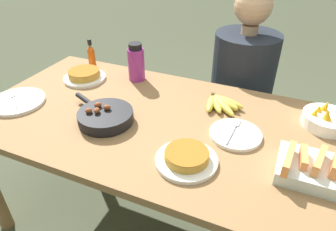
{
  "coord_description": "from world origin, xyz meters",
  "views": [
    {
      "loc": [
        0.43,
        -1.0,
        1.45
      ],
      "look_at": [
        0.0,
        0.0,
        0.73
      ],
      "focal_mm": 32.0,
      "sensor_mm": 36.0,
      "label": 1
    }
  ],
  "objects_px": {
    "hot_sauce_bottle": "(91,55)",
    "empty_plate_far_left": "(235,134)",
    "melon_tray": "(322,171)",
    "frittata_plate_side": "(187,158)",
    "skillet": "(105,116)",
    "water_bottle": "(136,63)",
    "banana_bunch": "(221,103)",
    "empty_plate_near_front": "(17,102)",
    "person_figure": "(239,102)",
    "fruit_bowl_mango": "(327,119)",
    "frittata_plate_center": "(84,76)"
  },
  "relations": [
    {
      "from": "empty_plate_near_front",
      "to": "person_figure",
      "type": "distance_m",
      "value": 1.28
    },
    {
      "from": "melon_tray",
      "to": "skillet",
      "type": "height_order",
      "value": "melon_tray"
    },
    {
      "from": "melon_tray",
      "to": "banana_bunch",
      "type": "bearing_deg",
      "value": 143.55
    },
    {
      "from": "person_figure",
      "to": "fruit_bowl_mango",
      "type": "bearing_deg",
      "value": -45.83
    },
    {
      "from": "empty_plate_far_left",
      "to": "skillet",
      "type": "bearing_deg",
      "value": -167.45
    },
    {
      "from": "fruit_bowl_mango",
      "to": "water_bottle",
      "type": "height_order",
      "value": "water_bottle"
    },
    {
      "from": "empty_plate_far_left",
      "to": "fruit_bowl_mango",
      "type": "height_order",
      "value": "fruit_bowl_mango"
    },
    {
      "from": "skillet",
      "to": "frittata_plate_center",
      "type": "distance_m",
      "value": 0.45
    },
    {
      "from": "skillet",
      "to": "fruit_bowl_mango",
      "type": "relative_size",
      "value": 1.7
    },
    {
      "from": "water_bottle",
      "to": "hot_sauce_bottle",
      "type": "distance_m",
      "value": 0.34
    },
    {
      "from": "water_bottle",
      "to": "melon_tray",
      "type": "bearing_deg",
      "value": -24.25
    },
    {
      "from": "melon_tray",
      "to": "frittata_plate_side",
      "type": "relative_size",
      "value": 1.26
    },
    {
      "from": "frittata_plate_center",
      "to": "person_figure",
      "type": "height_order",
      "value": "person_figure"
    },
    {
      "from": "banana_bunch",
      "to": "empty_plate_far_left",
      "type": "height_order",
      "value": "banana_bunch"
    },
    {
      "from": "banana_bunch",
      "to": "frittata_plate_center",
      "type": "xyz_separation_m",
      "value": [
        -0.77,
        -0.02,
        0.0
      ]
    },
    {
      "from": "hot_sauce_bottle",
      "to": "empty_plate_near_front",
      "type": "bearing_deg",
      "value": -98.96
    },
    {
      "from": "banana_bunch",
      "to": "water_bottle",
      "type": "height_order",
      "value": "water_bottle"
    },
    {
      "from": "fruit_bowl_mango",
      "to": "banana_bunch",
      "type": "bearing_deg",
      "value": -176.37
    },
    {
      "from": "melon_tray",
      "to": "fruit_bowl_mango",
      "type": "height_order",
      "value": "fruit_bowl_mango"
    },
    {
      "from": "melon_tray",
      "to": "hot_sauce_bottle",
      "type": "distance_m",
      "value": 1.36
    },
    {
      "from": "hot_sauce_bottle",
      "to": "person_figure",
      "type": "xyz_separation_m",
      "value": [
        0.85,
        0.33,
        -0.3
      ]
    },
    {
      "from": "melon_tray",
      "to": "fruit_bowl_mango",
      "type": "distance_m",
      "value": 0.35
    },
    {
      "from": "frittata_plate_center",
      "to": "empty_plate_near_front",
      "type": "distance_m",
      "value": 0.37
    },
    {
      "from": "banana_bunch",
      "to": "empty_plate_far_left",
      "type": "relative_size",
      "value": 0.86
    },
    {
      "from": "melon_tray",
      "to": "frittata_plate_center",
      "type": "relative_size",
      "value": 1.27
    },
    {
      "from": "frittata_plate_center",
      "to": "melon_tray",
      "type": "bearing_deg",
      "value": -14.23
    },
    {
      "from": "melon_tray",
      "to": "water_bottle",
      "type": "distance_m",
      "value": 1.03
    },
    {
      "from": "skillet",
      "to": "water_bottle",
      "type": "xyz_separation_m",
      "value": [
        -0.07,
        0.42,
        0.07
      ]
    },
    {
      "from": "empty_plate_far_left",
      "to": "hot_sauce_bottle",
      "type": "height_order",
      "value": "hot_sauce_bottle"
    },
    {
      "from": "skillet",
      "to": "person_figure",
      "type": "bearing_deg",
      "value": -95.49
    },
    {
      "from": "melon_tray",
      "to": "water_bottle",
      "type": "height_order",
      "value": "water_bottle"
    },
    {
      "from": "melon_tray",
      "to": "fruit_bowl_mango",
      "type": "relative_size",
      "value": 1.42
    },
    {
      "from": "skillet",
      "to": "water_bottle",
      "type": "distance_m",
      "value": 0.43
    },
    {
      "from": "banana_bunch",
      "to": "water_bottle",
      "type": "relative_size",
      "value": 0.89
    },
    {
      "from": "empty_plate_near_front",
      "to": "water_bottle",
      "type": "distance_m",
      "value": 0.62
    },
    {
      "from": "banana_bunch",
      "to": "frittata_plate_side",
      "type": "xyz_separation_m",
      "value": [
        -0.01,
        -0.43,
        0.0
      ]
    },
    {
      "from": "banana_bunch",
      "to": "empty_plate_far_left",
      "type": "xyz_separation_m",
      "value": [
        0.12,
        -0.2,
        -0.01
      ]
    },
    {
      "from": "frittata_plate_center",
      "to": "water_bottle",
      "type": "bearing_deg",
      "value": 23.87
    },
    {
      "from": "melon_tray",
      "to": "empty_plate_far_left",
      "type": "xyz_separation_m",
      "value": [
        -0.32,
        0.12,
        -0.03
      ]
    },
    {
      "from": "hot_sauce_bottle",
      "to": "empty_plate_far_left",
      "type": "bearing_deg",
      "value": -20.24
    },
    {
      "from": "frittata_plate_side",
      "to": "melon_tray",
      "type": "bearing_deg",
      "value": 13.28
    },
    {
      "from": "skillet",
      "to": "empty_plate_near_front",
      "type": "distance_m",
      "value": 0.48
    },
    {
      "from": "melon_tray",
      "to": "person_figure",
      "type": "distance_m",
      "value": 0.95
    },
    {
      "from": "frittata_plate_center",
      "to": "banana_bunch",
      "type": "bearing_deg",
      "value": 1.27
    },
    {
      "from": "frittata_plate_side",
      "to": "fruit_bowl_mango",
      "type": "relative_size",
      "value": 1.13
    },
    {
      "from": "empty_plate_near_front",
      "to": "fruit_bowl_mango",
      "type": "relative_size",
      "value": 1.29
    },
    {
      "from": "melon_tray",
      "to": "empty_plate_far_left",
      "type": "relative_size",
      "value": 1.36
    },
    {
      "from": "empty_plate_far_left",
      "to": "hot_sauce_bottle",
      "type": "xyz_separation_m",
      "value": [
        -0.95,
        0.35,
        0.06
      ]
    },
    {
      "from": "banana_bunch",
      "to": "melon_tray",
      "type": "bearing_deg",
      "value": -36.45
    },
    {
      "from": "empty_plate_near_front",
      "to": "skillet",
      "type": "bearing_deg",
      "value": 4.42
    }
  ]
}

